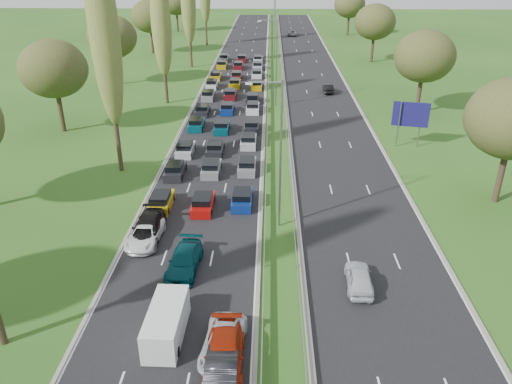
{
  "coord_description": "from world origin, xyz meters",
  "views": [
    {
      "loc": [
        3.61,
        7.4,
        20.37
      ],
      "look_at": [
        2.53,
        46.15,
        1.5
      ],
      "focal_mm": 35.0,
      "sensor_mm": 36.0,
      "label": 1
    }
  ],
  "objects_px": {
    "near_car_2": "(145,234)",
    "direction_sign": "(410,117)",
    "white_van_rear": "(167,321)",
    "near_car_3": "(148,228)"
  },
  "relations": [
    {
      "from": "near_car_2",
      "to": "direction_sign",
      "type": "relative_size",
      "value": 0.95
    },
    {
      "from": "direction_sign",
      "to": "white_van_rear",
      "type": "bearing_deg",
      "value": -124.22
    },
    {
      "from": "near_car_2",
      "to": "near_car_3",
      "type": "relative_size",
      "value": 0.91
    },
    {
      "from": "near_car_2",
      "to": "direction_sign",
      "type": "height_order",
      "value": "direction_sign"
    },
    {
      "from": "white_van_rear",
      "to": "direction_sign",
      "type": "distance_m",
      "value": 38.46
    },
    {
      "from": "near_car_3",
      "to": "direction_sign",
      "type": "relative_size",
      "value": 1.04
    },
    {
      "from": "near_car_2",
      "to": "white_van_rear",
      "type": "relative_size",
      "value": 1.01
    },
    {
      "from": "white_van_rear",
      "to": "direction_sign",
      "type": "xyz_separation_m",
      "value": [
        21.58,
        31.73,
        2.56
      ]
    },
    {
      "from": "near_car_2",
      "to": "near_car_3",
      "type": "bearing_deg",
      "value": 90.82
    },
    {
      "from": "near_car_2",
      "to": "white_van_rear",
      "type": "bearing_deg",
      "value": -68.13
    }
  ]
}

